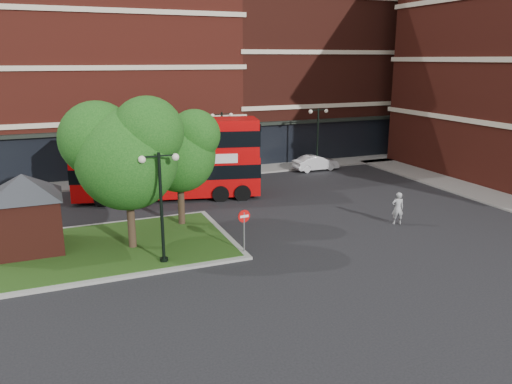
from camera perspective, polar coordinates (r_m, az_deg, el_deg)
name	(u,v)px	position (r m, az deg, el deg)	size (l,w,h in m)	color
ground	(279,248)	(23.98, 2.69, -6.45)	(120.00, 120.00, 0.00)	black
pavement_far	(190,175)	(38.91, -7.54, 1.96)	(44.00, 3.00, 0.12)	slate
pavement_side	(503,201)	(35.25, 26.35, -0.88)	(3.00, 28.00, 0.12)	slate
terrace_far_left	(68,81)	(44.28, -20.73, 11.79)	(26.00, 12.00, 14.00)	maroon
terrace_far_right	(308,67)	(50.06, 5.95, 14.07)	(18.00, 12.00, 16.00)	#471911
traffic_island	(99,249)	(24.84, -17.49, -6.22)	(12.60, 7.60, 0.15)	gray
kiosk	(25,205)	(25.12, -24.91, -1.31)	(6.51, 6.51, 3.60)	#471911
tree_island_west	(124,150)	(23.32, -14.86, 4.70)	(5.40, 4.71, 7.21)	#2D2116
tree_island_east	(177,148)	(26.35, -8.99, 4.94)	(4.46, 3.90, 6.29)	#2D2116
lamp_island	(161,203)	(21.63, -10.79, -1.20)	(1.72, 0.36, 5.00)	black
lamp_far_left	(222,142)	(37.04, -3.88, 5.76)	(1.72, 0.36, 5.00)	black
lamp_far_right	(318,136)	(40.24, 7.06, 6.42)	(1.72, 0.36, 5.00)	black
bus	(167,154)	(32.26, -10.15, 4.34)	(11.95, 5.27, 4.45)	#B70708
woman	(398,208)	(28.18, 15.89, -1.79)	(0.65, 0.43, 1.79)	#969699
car_silver	(140,173)	(37.53, -13.13, 2.15)	(1.56, 3.89, 1.32)	#B0B2B7
car_white	(316,163)	(40.58, 6.85, 3.32)	(1.29, 3.71, 1.22)	white
no_entry_sign	(244,223)	(22.80, -1.38, -3.54)	(0.59, 0.09, 2.12)	slate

